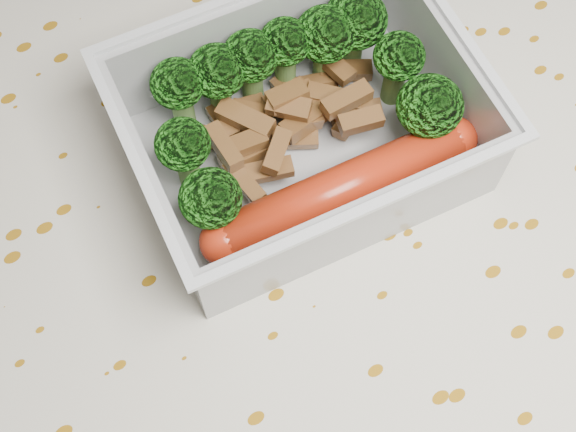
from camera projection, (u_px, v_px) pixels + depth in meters
dining_table at (293, 279)px, 0.54m from camera, size 1.40×0.90×0.75m
tablecloth at (294, 251)px, 0.49m from camera, size 1.46×0.96×0.19m
lunch_container at (303, 135)px, 0.45m from camera, size 0.21×0.17×0.07m
broccoli_florets at (294, 81)px, 0.45m from camera, size 0.17×0.12×0.05m
meat_pile at (290, 115)px, 0.46m from camera, size 0.12×0.07×0.03m
sausage at (342, 189)px, 0.44m from camera, size 0.17×0.04×0.03m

